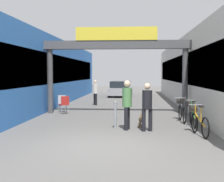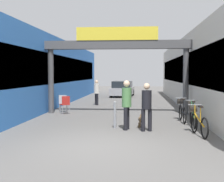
% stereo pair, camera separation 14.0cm
% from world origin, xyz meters
% --- Properties ---
extents(ground_plane, '(80.00, 80.00, 0.00)m').
position_xyz_m(ground_plane, '(0.00, 0.00, 0.00)').
color(ground_plane, '#605E5B').
extents(storefront_left, '(3.00, 26.00, 4.09)m').
position_xyz_m(storefront_left, '(-5.09, 11.00, 2.05)').
color(storefront_left, blue).
rests_on(storefront_left, ground_plane).
extents(storefront_right, '(3.00, 26.00, 4.09)m').
position_xyz_m(storefront_right, '(5.09, 11.00, 2.05)').
color(storefront_right, beige).
rests_on(storefront_right, ground_plane).
extents(arcade_sign_gateway, '(7.40, 0.47, 4.25)m').
position_xyz_m(arcade_sign_gateway, '(0.00, 6.84, 3.04)').
color(arcade_sign_gateway, '#4C4C4F').
rests_on(arcade_sign_gateway, ground_plane).
extents(pedestrian_with_dog, '(0.41, 0.41, 1.67)m').
position_xyz_m(pedestrian_with_dog, '(1.34, 2.26, 0.95)').
color(pedestrian_with_dog, black).
rests_on(pedestrian_with_dog, ground_plane).
extents(pedestrian_companion, '(0.41, 0.41, 1.76)m').
position_xyz_m(pedestrian_companion, '(0.64, 2.48, 1.01)').
color(pedestrian_companion, black).
rests_on(pedestrian_companion, ground_plane).
extents(pedestrian_carrying_crate, '(0.46, 0.46, 1.58)m').
position_xyz_m(pedestrian_carrying_crate, '(-1.59, 11.02, 0.89)').
color(pedestrian_carrying_crate, black).
rests_on(pedestrian_carrying_crate, ground_plane).
extents(dog_on_leash, '(0.30, 0.65, 0.47)m').
position_xyz_m(dog_on_leash, '(1.18, 3.20, 0.29)').
color(dog_on_leash, brown).
rests_on(dog_on_leash, ground_plane).
extents(bicycle_orange_nearest, '(0.46, 1.68, 0.98)m').
position_xyz_m(bicycle_orange_nearest, '(2.99, 1.73, 0.44)').
color(bicycle_orange_nearest, black).
rests_on(bicycle_orange_nearest, ground_plane).
extents(bicycle_green_second, '(0.46, 1.69, 0.98)m').
position_xyz_m(bicycle_green_second, '(3.11, 3.48, 0.44)').
color(bicycle_green_second, black).
rests_on(bicycle_green_second, ground_plane).
extents(bicycle_black_third, '(0.46, 1.69, 0.98)m').
position_xyz_m(bicycle_black_third, '(2.87, 4.60, 0.44)').
color(bicycle_black_third, black).
rests_on(bicycle_black_third, ground_plane).
extents(bollard_post_metal, '(0.10, 0.10, 1.00)m').
position_xyz_m(bollard_post_metal, '(0.21, 2.75, 0.51)').
color(bollard_post_metal, gray).
rests_on(bollard_post_metal, ground_plane).
extents(cafe_chair_red_nearer, '(0.55, 0.55, 0.89)m').
position_xyz_m(cafe_chair_red_nearer, '(-2.54, 6.52, 0.54)').
color(cafe_chair_red_nearer, gray).
rests_on(cafe_chair_red_nearer, ground_plane).
extents(cafe_chair_aluminium_farther, '(0.47, 0.47, 0.89)m').
position_xyz_m(cafe_chair_aluminium_farther, '(-2.84, 7.24, 0.54)').
color(cafe_chair_aluminium_farther, gray).
rests_on(cafe_chair_aluminium_farther, ground_plane).
extents(parked_car_silver, '(1.99, 4.10, 1.33)m').
position_xyz_m(parked_car_silver, '(-0.35, 18.50, 0.64)').
color(parked_car_silver, '#99999E').
rests_on(parked_car_silver, ground_plane).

